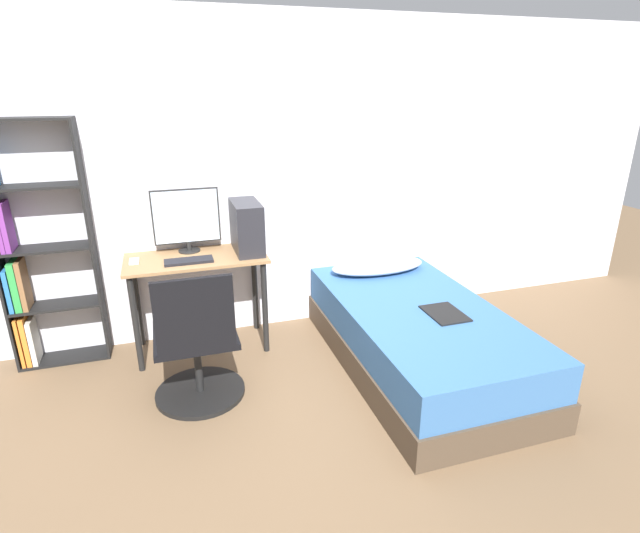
# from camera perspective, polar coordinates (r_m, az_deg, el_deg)

# --- Properties ---
(ground_plane) EXTENTS (14.00, 14.00, 0.00)m
(ground_plane) POSITION_cam_1_polar(r_m,az_deg,el_deg) (3.30, -4.87, -16.79)
(ground_plane) COLOR brown
(wall_back) EXTENTS (8.00, 0.05, 2.50)m
(wall_back) POSITION_cam_1_polar(r_m,az_deg,el_deg) (4.01, -9.79, 9.45)
(wall_back) COLOR silver
(wall_back) RESTS_ON ground_plane
(desk) EXTENTS (1.03, 0.51, 0.76)m
(desk) POSITION_cam_1_polar(r_m,az_deg,el_deg) (3.88, -13.83, -0.85)
(desk) COLOR #997047
(desk) RESTS_ON ground_plane
(bookshelf) EXTENTS (0.63, 0.22, 1.77)m
(bookshelf) POSITION_cam_1_polar(r_m,az_deg,el_deg) (4.05, -30.29, 1.07)
(bookshelf) COLOR black
(bookshelf) RESTS_ON ground_plane
(office_chair) EXTENTS (0.59, 0.59, 0.93)m
(office_chair) POSITION_cam_1_polar(r_m,az_deg,el_deg) (3.35, -13.86, -9.52)
(office_chair) COLOR black
(office_chair) RESTS_ON ground_plane
(bed) EXTENTS (1.07, 2.01, 0.48)m
(bed) POSITION_cam_1_polar(r_m,az_deg,el_deg) (3.76, 11.09, -7.89)
(bed) COLOR #4C3D2D
(bed) RESTS_ON ground_plane
(pillow) EXTENTS (0.81, 0.36, 0.11)m
(pillow) POSITION_cam_1_polar(r_m,az_deg,el_deg) (4.24, 6.62, 0.11)
(pillow) COLOR #B2B7C6
(pillow) RESTS_ON bed
(magazine) EXTENTS (0.24, 0.32, 0.01)m
(magazine) POSITION_cam_1_polar(r_m,az_deg,el_deg) (3.57, 14.08, -5.22)
(magazine) COLOR black
(magazine) RESTS_ON bed
(monitor) EXTENTS (0.50, 0.17, 0.48)m
(monitor) POSITION_cam_1_polar(r_m,az_deg,el_deg) (3.90, -15.02, 5.32)
(monitor) COLOR black
(monitor) RESTS_ON desk
(keyboard) EXTENTS (0.35, 0.13, 0.02)m
(keyboard) POSITION_cam_1_polar(r_m,az_deg,el_deg) (3.73, -14.77, 0.63)
(keyboard) COLOR black
(keyboard) RESTS_ON desk
(pc_tower) EXTENTS (0.20, 0.42, 0.38)m
(pc_tower) POSITION_cam_1_polar(r_m,az_deg,el_deg) (3.84, -8.37, 4.50)
(pc_tower) COLOR #232328
(pc_tower) RESTS_ON desk
(phone) EXTENTS (0.07, 0.14, 0.01)m
(phone) POSITION_cam_1_polar(r_m,az_deg,el_deg) (3.86, -20.48, 0.57)
(phone) COLOR #B7B7BC
(phone) RESTS_ON desk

